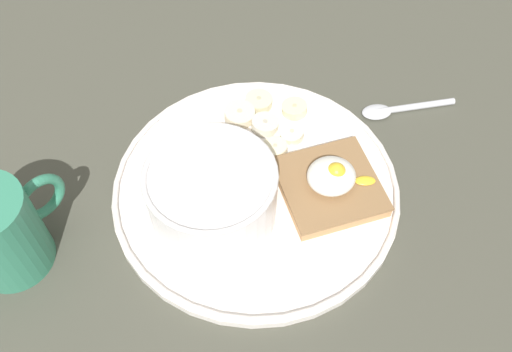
{
  "coord_description": "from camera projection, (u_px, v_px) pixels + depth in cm",
  "views": [
    {
      "loc": [
        12.36,
        32.21,
        53.42
      ],
      "look_at": [
        0.0,
        0.0,
        5.0
      ],
      "focal_mm": 40.0,
      "sensor_mm": 36.0,
      "label": 1
    }
  ],
  "objects": [
    {
      "name": "ground_plane",
      "position": [
        256.0,
        197.0,
        0.63
      ],
      "size": [
        120.0,
        120.0,
        2.0
      ],
      "primitive_type": "cube",
      "color": "#47473C",
      "rests_on": "ground"
    },
    {
      "name": "banana_slice_left",
      "position": [
        265.0,
        124.0,
        0.65
      ],
      "size": [
        3.8,
        3.75,
        1.25
      ],
      "color": "#EDE3C9",
      "rests_on": "plate"
    },
    {
      "name": "banana_slice_back",
      "position": [
        240.0,
        114.0,
        0.66
      ],
      "size": [
        4.45,
        4.5,
        1.48
      ],
      "color": "#F9E5BE",
      "rests_on": "plate"
    },
    {
      "name": "banana_slice_inner",
      "position": [
        275.0,
        148.0,
        0.64
      ],
      "size": [
        3.98,
        4.0,
        1.12
      ],
      "color": "#F8ECC2",
      "rests_on": "plate"
    },
    {
      "name": "banana_slice_right",
      "position": [
        294.0,
        108.0,
        0.67
      ],
      "size": [
        4.27,
        4.26,
        1.25
      ],
      "color": "#F4EAB1",
      "rests_on": "plate"
    },
    {
      "name": "oatmeal_bowl",
      "position": [
        212.0,
        194.0,
        0.56
      ],
      "size": [
        13.1,
        13.1,
        6.94
      ],
      "color": "white",
      "rests_on": "plate"
    },
    {
      "name": "spoon",
      "position": [
        396.0,
        109.0,
        0.68
      ],
      "size": [
        11.65,
        3.69,
        0.8
      ],
      "color": "silver",
      "rests_on": "ground_plane"
    },
    {
      "name": "banana_slice_outer",
      "position": [
        259.0,
        102.0,
        0.67
      ],
      "size": [
        4.57,
        4.57,
        1.35
      ],
      "color": "beige",
      "rests_on": "plate"
    },
    {
      "name": "poached_egg",
      "position": [
        332.0,
        176.0,
        0.58
      ],
      "size": [
        7.24,
        4.88,
        2.91
      ],
      "color": "white",
      "rests_on": "toast_slice"
    },
    {
      "name": "coffee_mug",
      "position": [
        0.0,
        231.0,
        0.53
      ],
      "size": [
        10.89,
        7.82,
        9.95
      ],
      "color": "#348565",
      "rests_on": "ground_plane"
    },
    {
      "name": "toast_slice",
      "position": [
        329.0,
        186.0,
        0.6
      ],
      "size": [
        10.6,
        10.6,
        1.57
      ],
      "color": "olive",
      "rests_on": "plate"
    },
    {
      "name": "banana_slice_front",
      "position": [
        292.0,
        134.0,
        0.65
      ],
      "size": [
        3.58,
        3.51,
        1.34
      ],
      "color": "#EEE7C2",
      "rests_on": "plate"
    },
    {
      "name": "plate",
      "position": [
        256.0,
        188.0,
        0.61
      ],
      "size": [
        30.72,
        30.72,
        1.6
      ],
      "color": "white",
      "rests_on": "ground_plane"
    }
  ]
}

